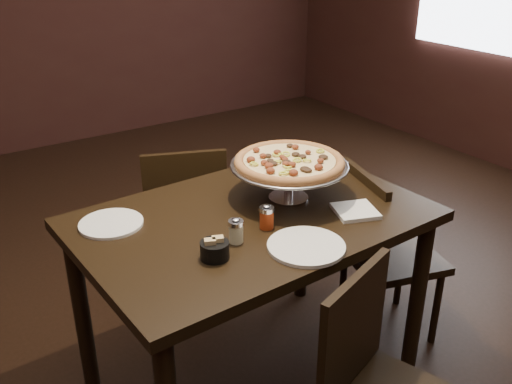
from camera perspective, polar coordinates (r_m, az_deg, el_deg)
room at (r=2.06m, az=2.56°, el=13.58°), size 6.04×7.04×2.84m
dining_table at (r=2.22m, az=-0.35°, el=-4.73°), size 1.34×0.92×0.82m
pizza_stand at (r=2.24m, az=3.35°, el=2.99°), size 0.47×0.47×0.19m
parmesan_shaker at (r=1.97m, az=-2.01°, el=-3.89°), size 0.05×0.05×0.09m
pepper_flake_shaker at (r=2.06m, az=1.07°, el=-2.51°), size 0.05×0.05×0.09m
packet_caddy at (r=1.89m, az=-4.16°, el=-5.75°), size 0.10×0.10×0.08m
napkin_stack at (r=2.21m, az=9.90°, el=-1.89°), size 0.20×0.20×0.02m
plate_left at (r=2.16m, az=-14.29°, el=-3.07°), size 0.23×0.23×0.01m
plate_near at (r=1.96m, az=5.04°, el=-5.43°), size 0.27×0.27×0.01m
serving_spatula at (r=2.17m, az=5.37°, el=2.08°), size 0.14×0.14×0.02m
chair_far at (r=2.93m, az=-7.08°, el=-2.40°), size 0.52×0.52×0.86m
chair_side at (r=2.69m, az=12.37°, el=-5.51°), size 0.50×0.50×0.86m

